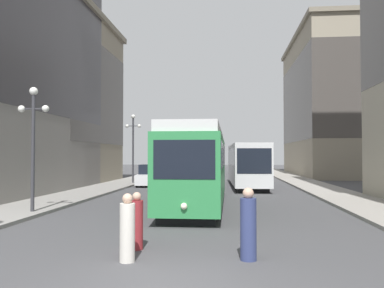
{
  "coord_description": "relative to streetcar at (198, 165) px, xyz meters",
  "views": [
    {
      "loc": [
        1.34,
        -7.86,
        2.59
      ],
      "look_at": [
        -0.08,
        7.33,
        3.02
      ],
      "focal_mm": 37.21,
      "sensor_mm": 36.0,
      "label": 1
    }
  ],
  "objects": [
    {
      "name": "building_right_corner",
      "position": [
        17.2,
        31.9,
        7.06
      ],
      "size": [
        14.78,
        21.84,
        17.84
      ],
      "color": "gray",
      "rests_on": "ground"
    },
    {
      "name": "parked_car_left_mid",
      "position": [
        -5.04,
        12.74,
        -1.26
      ],
      "size": [
        2.03,
        4.32,
        1.82
      ],
      "rotation": [
        0.0,
        0.0,
        0.04
      ],
      "color": "black",
      "rests_on": "ground"
    },
    {
      "name": "parked_car_left_near",
      "position": [
        -5.04,
        19.26,
        -1.26
      ],
      "size": [
        1.95,
        4.42,
        1.82
      ],
      "rotation": [
        0.0,
        0.0,
        -0.02
      ],
      "color": "black",
      "rests_on": "ground"
    },
    {
      "name": "pedestrian_crossing_near",
      "position": [
        -0.88,
        -10.78,
        -1.33
      ],
      "size": [
        0.37,
        0.37,
        1.66
      ],
      "rotation": [
        0.0,
        0.0,
        3.09
      ],
      "color": "beige",
      "rests_on": "ground"
    },
    {
      "name": "lamp_post_left_far",
      "position": [
        -6.94,
        14.49,
        2.0
      ],
      "size": [
        1.41,
        0.36,
        6.09
      ],
      "color": "#333338",
      "rests_on": "sidewalk_left"
    },
    {
      "name": "pedestrian_on_sidewalk",
      "position": [
        2.06,
        -10.36,
        -1.27
      ],
      "size": [
        0.4,
        0.4,
        1.79
      ],
      "rotation": [
        0.0,
        0.0,
        4.17
      ],
      "color": "navy",
      "rests_on": "ground"
    },
    {
      "name": "ground_plane",
      "position": [
        0.25,
        -12.46,
        -2.1
      ],
      "size": [
        200.0,
        200.0,
        0.0
      ],
      "primitive_type": "plane",
      "color": "#424244"
    },
    {
      "name": "transit_bus",
      "position": [
        3.03,
        12.89,
        -0.15
      ],
      "size": [
        3.04,
        13.0,
        3.45
      ],
      "rotation": [
        0.0,
        0.0,
        0.04
      ],
      "color": "black",
      "rests_on": "ground"
    },
    {
      "name": "lamp_post_left_near",
      "position": [
        -6.94,
        -3.69,
        1.62
      ],
      "size": [
        1.41,
        0.36,
        5.43
      ],
      "color": "#333338",
      "rests_on": "sidewalk_left"
    },
    {
      "name": "streetcar",
      "position": [
        0.0,
        0.0,
        0.0
      ],
      "size": [
        2.65,
        12.88,
        3.89
      ],
      "rotation": [
        0.0,
        0.0,
        0.0
      ],
      "color": "black",
      "rests_on": "ground"
    },
    {
      "name": "building_left_midblock",
      "position": [
        -17.54,
        13.84,
        5.59
      ],
      "size": [
        16.46,
        14.62,
        15.01
      ],
      "color": "gray",
      "rests_on": "ground"
    },
    {
      "name": "sidewalk_right",
      "position": [
        8.48,
        27.54,
        -2.03
      ],
      "size": [
        3.27,
        120.0,
        0.15
      ],
      "primitive_type": "cube",
      "color": "gray",
      "rests_on": "ground"
    },
    {
      "name": "pedestrian_crossing_far",
      "position": [
        -0.95,
        -9.51,
        -1.37
      ],
      "size": [
        0.35,
        0.35,
        1.58
      ],
      "rotation": [
        0.0,
        0.0,
        1.8
      ],
      "color": "maroon",
      "rests_on": "ground"
    },
    {
      "name": "sidewalk_left",
      "position": [
        -7.97,
        27.54,
        -2.03
      ],
      "size": [
        3.27,
        120.0,
        0.15
      ],
      "primitive_type": "cube",
      "color": "gray",
      "rests_on": "ground"
    }
  ]
}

